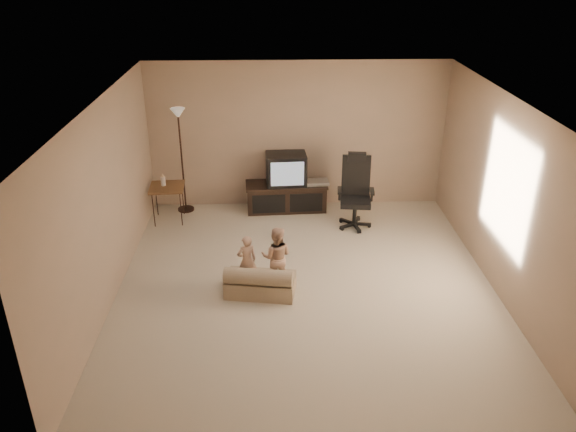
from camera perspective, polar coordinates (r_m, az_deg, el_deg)
The scene contains 9 objects.
floor at distance 7.60m, azimuth 1.84°, elevation -7.19°, with size 5.50×5.50×0.00m, color beige.
room_shell at distance 6.90m, azimuth 2.01°, elevation 3.49°, with size 5.50×5.50×5.50m.
tv_stand at distance 9.61m, azimuth -0.14°, elevation 2.97°, with size 1.43×0.59×1.00m.
office_chair at distance 9.11m, azimuth 6.83°, elevation 1.55°, with size 0.61×0.64×1.20m.
side_table at distance 9.35m, azimuth -12.24°, elevation 2.86°, with size 0.59×0.59×0.82m.
floor_lamp at distance 9.44m, azimuth -10.92°, elevation 7.84°, with size 0.28×0.28×1.79m.
child_sofa at distance 7.36m, azimuth -2.87°, elevation -6.78°, with size 0.96×0.63×0.44m.
toddler_left at distance 7.47m, azimuth -4.20°, elevation -4.56°, with size 0.27×0.20×0.74m, color tan.
toddler_right at distance 7.42m, azimuth -1.17°, elevation -4.17°, with size 0.42×0.23×0.86m, color tan.
Camera 1 is at (-0.44, -6.37, 4.11)m, focal length 35.00 mm.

